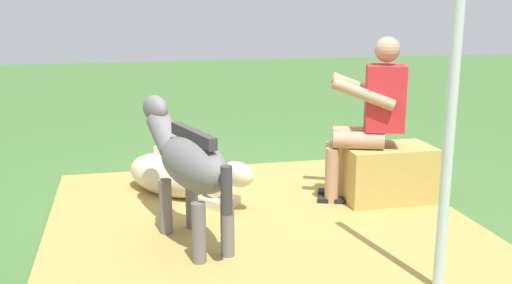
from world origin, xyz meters
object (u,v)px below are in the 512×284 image
tent_pole_left (453,92)px  person_seated (369,113)px  hay_bale (387,174)px  pony_standing (188,162)px  pony_lying (178,176)px  soda_bottle (430,170)px

tent_pole_left → person_seated: bearing=-97.8°
hay_bale → tent_pole_left: size_ratio=0.31×
hay_bale → person_seated: (0.16, -0.04, 0.51)m
pony_standing → tent_pole_left: bearing=141.6°
person_seated → pony_lying: size_ratio=1.14×
pony_standing → pony_lying: bearing=-90.5°
soda_bottle → tent_pole_left: 2.32m
hay_bale → tent_pole_left: (0.37, 1.51, 0.92)m
hay_bale → soda_bottle: bearing=-149.5°
pony_lying → soda_bottle: size_ratio=4.01×
person_seated → tent_pole_left: (0.21, 1.55, 0.41)m
pony_lying → soda_bottle: pony_lying is taller
soda_bottle → pony_lying: bearing=-3.8°
soda_bottle → pony_standing: bearing=20.1°
pony_lying → tent_pole_left: tent_pole_left is taller
hay_bale → pony_standing: (1.67, 0.48, 0.34)m
pony_lying → person_seated: bearing=163.3°
hay_bale → tent_pole_left: tent_pole_left is taller
hay_bale → pony_lying: hay_bale is taller
pony_lying → tent_pole_left: size_ratio=0.52×
soda_bottle → tent_pole_left: size_ratio=0.13×
person_seated → soda_bottle: person_seated is taller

